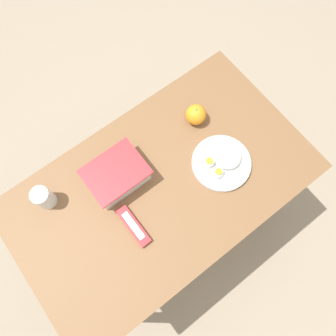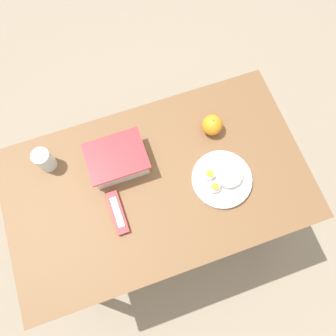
{
  "view_description": "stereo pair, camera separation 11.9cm",
  "coord_description": "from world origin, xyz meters",
  "px_view_note": "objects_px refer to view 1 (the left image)",
  "views": [
    {
      "loc": [
        -0.17,
        -0.27,
        1.93
      ],
      "look_at": [
        0.06,
        0.03,
        0.8
      ],
      "focal_mm": 35.0,
      "sensor_mm": 36.0,
      "label": 1
    },
    {
      "loc": [
        -0.07,
        -0.32,
        1.93
      ],
      "look_at": [
        0.06,
        0.03,
        0.8
      ],
      "focal_mm": 35.0,
      "sensor_mm": 36.0,
      "label": 2
    }
  ],
  "objects_px": {
    "food_container": "(117,176)",
    "drinking_glass": "(44,198)",
    "orange_fruit": "(196,115)",
    "candy_bar": "(134,226)",
    "rice_plate": "(222,162)"
  },
  "relations": [
    {
      "from": "rice_plate",
      "to": "drinking_glass",
      "type": "height_order",
      "value": "drinking_glass"
    },
    {
      "from": "candy_bar",
      "to": "drinking_glass",
      "type": "xyz_separation_m",
      "value": [
        -0.19,
        0.26,
        0.04
      ]
    },
    {
      "from": "food_container",
      "to": "drinking_glass",
      "type": "xyz_separation_m",
      "value": [
        -0.25,
        0.08,
        0.01
      ]
    },
    {
      "from": "food_container",
      "to": "orange_fruit",
      "type": "relative_size",
      "value": 2.67
    },
    {
      "from": "candy_bar",
      "to": "orange_fruit",
      "type": "bearing_deg",
      "value": 24.23
    },
    {
      "from": "rice_plate",
      "to": "orange_fruit",
      "type": "bearing_deg",
      "value": 79.87
    },
    {
      "from": "orange_fruit",
      "to": "drinking_glass",
      "type": "bearing_deg",
      "value": 173.94
    },
    {
      "from": "orange_fruit",
      "to": "food_container",
      "type": "bearing_deg",
      "value": -177.48
    },
    {
      "from": "drinking_glass",
      "to": "orange_fruit",
      "type": "bearing_deg",
      "value": -6.06
    },
    {
      "from": "food_container",
      "to": "candy_bar",
      "type": "bearing_deg",
      "value": -107.4
    },
    {
      "from": "rice_plate",
      "to": "drinking_glass",
      "type": "xyz_separation_m",
      "value": [
        -0.59,
        0.27,
        0.03
      ]
    },
    {
      "from": "orange_fruit",
      "to": "rice_plate",
      "type": "xyz_separation_m",
      "value": [
        -0.04,
        -0.2,
        -0.02
      ]
    },
    {
      "from": "candy_bar",
      "to": "drinking_glass",
      "type": "height_order",
      "value": "drinking_glass"
    },
    {
      "from": "orange_fruit",
      "to": "candy_bar",
      "type": "distance_m",
      "value": 0.48
    },
    {
      "from": "rice_plate",
      "to": "candy_bar",
      "type": "xyz_separation_m",
      "value": [
        -0.4,
        0.01,
        -0.01
      ]
    }
  ]
}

